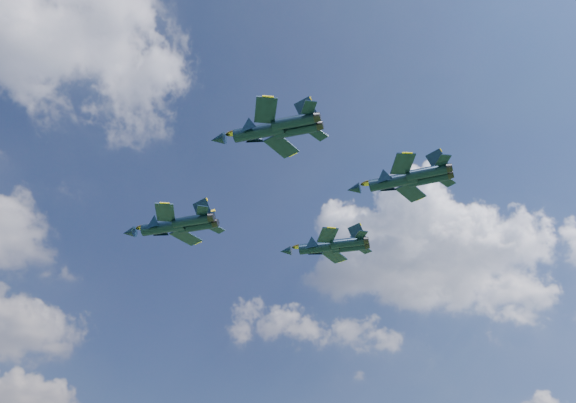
# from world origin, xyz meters

# --- Properties ---
(jet_lead) EXTENTS (14.35, 16.33, 4.20)m
(jet_lead) POSITION_xyz_m (-7.59, 20.32, 59.29)
(jet_lead) COLOR black
(jet_left) EXTENTS (12.96, 14.64, 3.77)m
(jet_left) POSITION_xyz_m (-7.64, -8.58, 59.31)
(jet_left) COLOR black
(jet_right) EXTENTS (14.85, 15.85, 4.18)m
(jet_right) POSITION_xyz_m (20.61, 14.81, 62.23)
(jet_right) COLOR black
(jet_slot) EXTENTS (13.08, 15.95, 4.01)m
(jet_slot) POSITION_xyz_m (16.03, -9.02, 61.09)
(jet_slot) COLOR black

